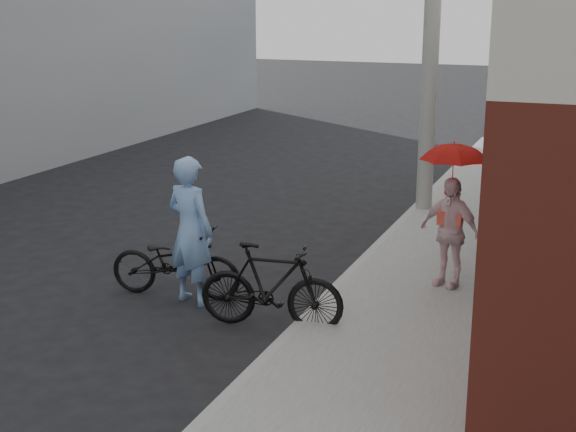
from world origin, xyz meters
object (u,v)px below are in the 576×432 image
Objects in this scene: bike_left at (175,262)px; planter at (511,274)px; officer at (190,231)px; bike_right at (271,286)px; kimono_woman at (449,232)px; utility_pole at (433,10)px.

planter is at bearing -73.50° from bike_left.
bike_left is at bearing -155.09° from planter.
officer is 4.19m from planter.
kimono_woman is at bearing -49.25° from bike_right.
kimono_woman is at bearing -75.12° from bike_left.
officer is 1.10× the size of bike_right.
kimono_woman is at bearing -73.12° from utility_pole.
bike_right is 3.36m from planter.
bike_left is 1.01× the size of bike_right.
bike_right is 4.72× the size of planter.
utility_pole is at bearing -12.86° from bike_right.
officer reaches higher than planter.
officer is at bearing -132.41° from kimono_woman.
utility_pole is 6.44m from bike_right.
bike_right is at bearing -135.84° from planter.
bike_right is (1.24, -0.39, -0.42)m from officer.
utility_pole is 5.06m from planter.
bike_left is at bearing -5.63° from officer.
bike_right reaches higher than bike_left.
bike_right is at bearing -95.03° from utility_pole.
utility_pole is 6.13m from officer.
planter is at bearing 51.89° from kimono_woman.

